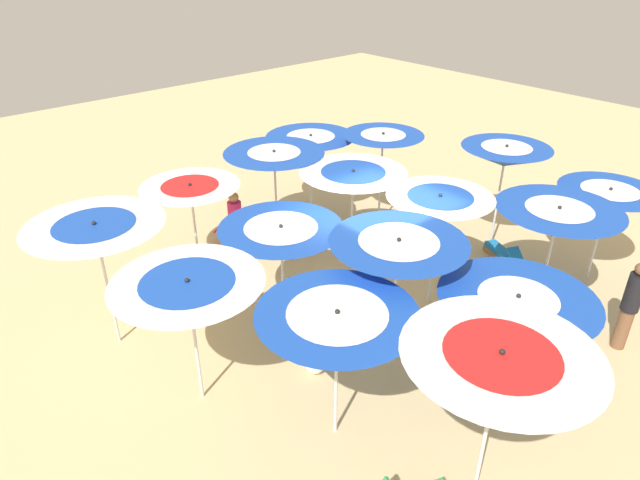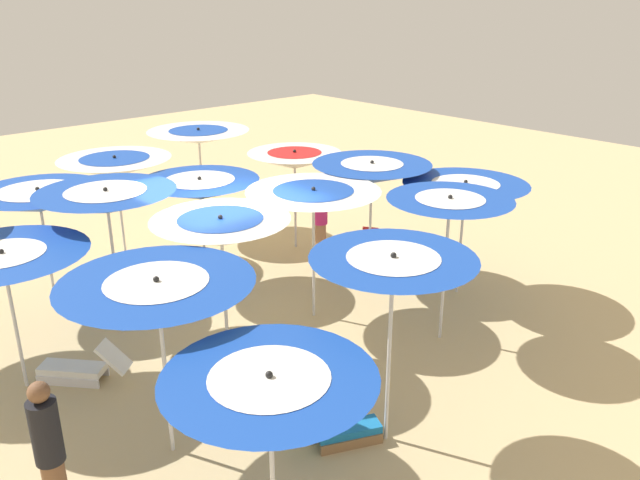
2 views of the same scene
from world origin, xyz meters
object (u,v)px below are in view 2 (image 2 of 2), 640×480
Objects in this scene: beach_umbrella_10 at (200,189)px; beach_umbrella_11 at (295,160)px; lounger_0 at (80,368)px; beach_ball at (130,289)px; beach_umbrella_14 at (115,167)px; beach_umbrella_4 at (158,296)px; beach_umbrella_13 at (39,200)px; beach_umbrella_7 at (372,173)px; beachgoer_1 at (50,452)px; lounger_3 at (341,431)px; beachgoer_0 at (320,219)px; beach_umbrella_9 at (107,202)px; beach_umbrella_6 at (313,200)px; beach_umbrella_3 at (465,194)px; beach_umbrella_15 at (199,137)px; beach_umbrella_0 at (270,391)px; lounger_1 at (367,249)px; beach_umbrella_8 at (4,264)px; beach_umbrella_1 at (393,274)px; beach_umbrella_2 at (449,208)px; beach_umbrella_5 at (221,232)px.

beach_umbrella_10 is 2.57m from beach_umbrella_11.
beach_ball is (1.84, 2.05, -0.04)m from lounger_0.
beach_umbrella_10 is 0.97× the size of beach_umbrella_14.
beach_umbrella_4 is 4.93m from beach_umbrella_10.
beach_umbrella_13 is at bearing -54.82° from lounger_0.
beach_umbrella_13 is at bearing 150.54° from beach_umbrella_7.
beach_umbrella_10 is 1.26× the size of beachgoer_1.
beach_umbrella_7 is 1.96× the size of lounger_3.
beach_umbrella_9 is at bearing 110.30° from beachgoer_0.
beachgoer_0 reaches higher than beachgoer_1.
beach_umbrella_4 is 1.00× the size of beach_umbrella_6.
beach_umbrella_3 is 1.87× the size of lounger_3.
beach_ball is at bearing -144.56° from beach_umbrella_15.
beach_umbrella_0 is 1.80× the size of lounger_1.
beach_umbrella_4 is at bearing -72.51° from beach_umbrella_8.
beach_umbrella_15 is at bearing 57.55° from beach_umbrella_10.
lounger_0 is (-4.86, -4.20, -2.05)m from beach_umbrella_15.
beachgoer_0 reaches higher than beach_ball.
beach_umbrella_1 reaches higher than beach_umbrella_9.
beach_umbrella_4 is at bearing 173.85° from beach_umbrella_2.
beach_ball is at bearing -52.54° from lounger_1.
beach_umbrella_9 is 4.76m from beach_umbrella_11.
beach_umbrella_5 is at bearing -69.53° from beach_umbrella_9.
beach_umbrella_7 reaches higher than lounger_0.
lounger_3 is (1.67, 0.75, -1.73)m from beach_umbrella_0.
beach_umbrella_2 is 1.08× the size of beach_umbrella_14.
beach_umbrella_11 is 1.76× the size of lounger_0.
beach_umbrella_2 is 6.06m from beach_ball.
beach_umbrella_6 reaches higher than beach_umbrella_13.
lounger_0 is (-5.78, -1.93, -1.77)m from beach_umbrella_11.
beach_umbrella_3 is 1.79× the size of lounger_0.
beach_umbrella_5 is 1.06× the size of beach_umbrella_14.
beach_umbrella_5 is 3.69m from beachgoer_1.
beach_umbrella_1 is 1.04× the size of beach_umbrella_15.
beach_umbrella_15 is 3.56m from beachgoer_0.
beach_umbrella_1 is at bearing -92.30° from beach_umbrella_14.
beach_umbrella_15 reaches higher than beach_umbrella_11.
beach_umbrella_4 is at bearing -106.16° from beach_umbrella_9.
beach_umbrella_15 is (-1.66, 6.11, 0.32)m from beach_umbrella_3.
beach_umbrella_5 reaches higher than lounger_3.
beach_umbrella_3 is at bearing 3.19° from beach_umbrella_4.
lounger_3 is at bearing -105.78° from beachgoer_1.
beach_umbrella_10 is (3.87, 1.22, -0.00)m from beach_umbrella_8.
lounger_1 is at bearing -21.04° from beach_umbrella_10.
beach_umbrella_4 is 6.75× the size of beach_ball.
beachgoer_1 is at bearing -161.75° from beach_umbrella_6.
beach_umbrella_13 is 6.39× the size of beach_ball.
beach_umbrella_10 is 0.89× the size of beach_umbrella_15.
beach_umbrella_6 is at bearing -74.58° from beach_umbrella_14.
beachgoer_1 is at bearing -12.31° from lounger_1.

